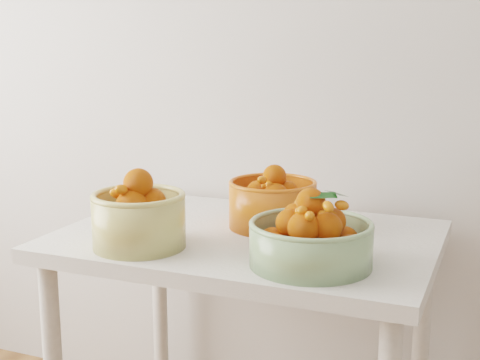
# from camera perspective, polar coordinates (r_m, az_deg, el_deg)

# --- Properties ---
(table) EXTENTS (1.00, 0.70, 0.75)m
(table) POSITION_cam_1_polar(r_m,az_deg,el_deg) (1.84, 0.63, -7.47)
(table) COLOR silver
(table) RESTS_ON ground
(bowl_cream) EXTENTS (0.29, 0.29, 0.20)m
(bowl_cream) POSITION_cam_1_polar(r_m,az_deg,el_deg) (1.70, -8.68, -3.19)
(bowl_cream) COLOR tan
(bowl_cream) RESTS_ON table
(bowl_green) EXTENTS (0.30, 0.30, 0.18)m
(bowl_green) POSITION_cam_1_polar(r_m,az_deg,el_deg) (1.55, 6.05, -5.04)
(bowl_green) COLOR #86A675
(bowl_green) RESTS_ON table
(bowl_orange) EXTENTS (0.26, 0.26, 0.18)m
(bowl_orange) POSITION_cam_1_polar(r_m,az_deg,el_deg) (1.86, 2.80, -1.94)
(bowl_orange) COLOR #D85317
(bowl_orange) RESTS_ON table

